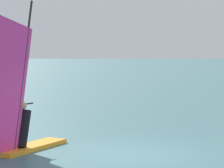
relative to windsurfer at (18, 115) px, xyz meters
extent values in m
plane|color=#386066|center=(3.06, 1.01, -1.03)|extent=(4000.00, 4000.00, 0.00)
cube|color=orange|center=(0.05, 0.58, -0.97)|extent=(0.93, 2.74, 0.12)
cylinder|color=black|center=(0.02, 0.25, 1.10)|extent=(0.15, 0.92, 4.03)
cube|color=#D8338C|center=(-0.05, -0.53, 0.80)|extent=(0.27, 2.38, 3.77)
cylinder|color=black|center=(-0.02, -0.17, 0.26)|extent=(0.20, 1.69, 0.04)
cylinder|color=black|center=(0.02, 0.23, -0.40)|extent=(0.37, 0.58, 1.07)
sphere|color=tan|center=(0.02, 0.23, 0.23)|extent=(0.22, 0.22, 0.22)
camera|label=1|loc=(7.29, -11.51, 1.54)|focal=80.38mm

